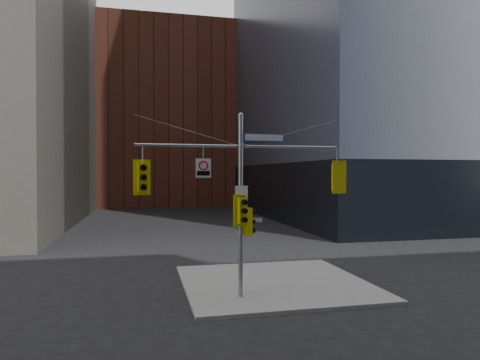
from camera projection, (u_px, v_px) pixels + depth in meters
name	position (u px, v px, depth m)	size (l,w,h in m)	color
ground	(254.00, 317.00, 14.66)	(160.00, 160.00, 0.00)	black
sidewalk_corner	(274.00, 283.00, 19.01)	(8.00, 8.00, 0.15)	gray
podium_ne	(409.00, 190.00, 52.06)	(36.40, 36.40, 6.00)	black
brick_midrise	(165.00, 119.00, 70.99)	(26.00, 20.00, 28.00)	brown
signal_assembly	(241.00, 187.00, 16.54)	(8.00, 0.80, 7.30)	#92949A
traffic_light_west_arm	(143.00, 177.00, 15.72)	(0.63, 0.55, 1.33)	yellow
traffic_light_east_arm	(337.00, 177.00, 17.44)	(0.63, 0.53, 1.33)	yellow
traffic_light_pole_side	(249.00, 222.00, 16.65)	(0.47, 0.40, 1.08)	yellow
traffic_light_pole_front	(242.00, 211.00, 16.29)	(0.58, 0.53, 1.23)	yellow
street_sign_blade	(264.00, 138.00, 16.73)	(1.67, 0.15, 0.33)	#102D97
regulatory_sign_arm	(203.00, 167.00, 16.19)	(0.58, 0.06, 0.73)	silver
regulatory_sign_pole	(241.00, 195.00, 16.43)	(0.50, 0.09, 0.66)	silver
street_blade_ew	(252.00, 220.00, 16.67)	(0.84, 0.11, 0.17)	silver
street_blade_ns	(238.00, 228.00, 17.01)	(0.10, 0.76, 0.15)	#145926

